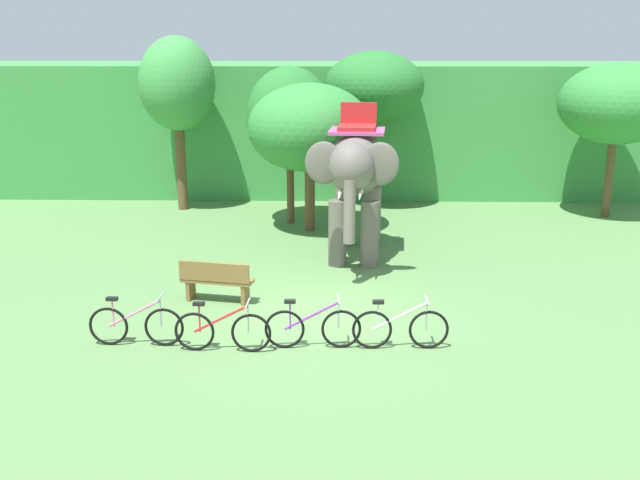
{
  "coord_description": "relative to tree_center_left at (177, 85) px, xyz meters",
  "views": [
    {
      "loc": [
        0.38,
        -13.44,
        5.28
      ],
      "look_at": [
        0.06,
        1.0,
        1.3
      ],
      "focal_mm": 40.88,
      "sensor_mm": 36.0,
      "label": 1
    }
  ],
  "objects": [
    {
      "name": "bike_red",
      "position": [
        2.96,
        -11.07,
        -3.55
      ],
      "size": [
        1.71,
        0.52,
        0.92
      ],
      "color": "black",
      "rests_on": "ground"
    },
    {
      "name": "tree_center_right",
      "position": [
        4.19,
        -2.64,
        -1.0
      ],
      "size": [
        3.42,
        3.42,
        4.16
      ],
      "color": "brown",
      "rests_on": "ground"
    },
    {
      "name": "bike_white",
      "position": [
        6.07,
        -10.88,
        -3.55
      ],
      "size": [
        1.71,
        0.52,
        0.92
      ],
      "color": "black",
      "rests_on": "ground"
    },
    {
      "name": "tree_far_left",
      "position": [
        3.59,
        -1.75,
        -0.83
      ],
      "size": [
        2.51,
        2.51,
        4.57
      ],
      "color": "brown",
      "rests_on": "ground"
    },
    {
      "name": "wooden_bench",
      "position": [
        2.46,
        -8.59,
        -3.45
      ],
      "size": [
        1.55,
        0.68,
        0.89
      ],
      "color": "brown",
      "rests_on": "ground"
    },
    {
      "name": "ground_plane",
      "position": [
        4.55,
        -9.4,
        -3.93
      ],
      "size": [
        80.0,
        80.0,
        0.0
      ],
      "primitive_type": "plane",
      "color": "#567F47"
    },
    {
      "name": "tree_left",
      "position": [
        6.11,
        0.49,
        -0.09
      ],
      "size": [
        3.13,
        3.13,
        4.96
      ],
      "color": "brown",
      "rests_on": "ground"
    },
    {
      "name": "elephant",
      "position": [
        5.4,
        -5.43,
        -1.73
      ],
      "size": [
        2.09,
        4.2,
        3.78
      ],
      "color": "#665E56",
      "rests_on": "ground"
    },
    {
      "name": "tree_center_left",
      "position": [
        0.0,
        0.0,
        0.0
      ],
      "size": [
        2.35,
        2.35,
        5.42
      ],
      "color": "brown",
      "rests_on": "ground"
    },
    {
      "name": "bike_pink",
      "position": [
        1.38,
        -10.85,
        -3.55
      ],
      "size": [
        1.71,
        0.52,
        0.92
      ],
      "color": "black",
      "rests_on": "ground"
    },
    {
      "name": "tree_center",
      "position": [
        13.26,
        -0.75,
        -0.49
      ],
      "size": [
        3.42,
        3.42,
        4.65
      ],
      "color": "brown",
      "rests_on": "ground"
    },
    {
      "name": "foliage_hedge",
      "position": [
        4.55,
        4.28,
        -1.71
      ],
      "size": [
        36.0,
        6.0,
        4.45
      ],
      "primitive_type": "cube",
      "color": "#3D8E42",
      "rests_on": "ground"
    },
    {
      "name": "bike_purple",
      "position": [
        4.53,
        -10.89,
        -3.55
      ],
      "size": [
        1.71,
        0.52,
        0.92
      ],
      "color": "black",
      "rests_on": "ground"
    }
  ]
}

